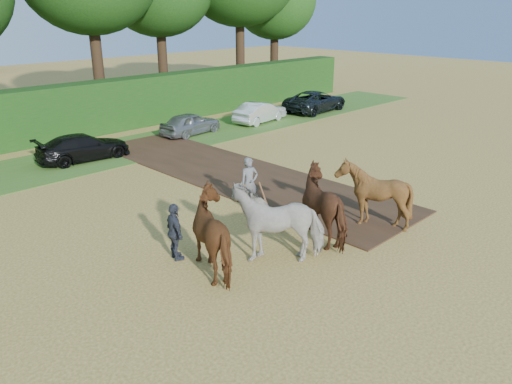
# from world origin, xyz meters

# --- Properties ---
(ground) EXTENTS (120.00, 120.00, 0.00)m
(ground) POSITION_xyz_m (0.00, 0.00, 0.00)
(ground) COLOR gold
(ground) RESTS_ON ground
(earth_strip) EXTENTS (4.50, 17.00, 0.05)m
(earth_strip) POSITION_xyz_m (1.50, 7.00, 0.03)
(earth_strip) COLOR #472D1C
(earth_strip) RESTS_ON ground
(grass_verge) EXTENTS (50.00, 5.00, 0.03)m
(grass_verge) POSITION_xyz_m (0.00, 14.00, 0.01)
(grass_verge) COLOR #38601E
(grass_verge) RESTS_ON ground
(hedgerow) EXTENTS (46.00, 1.60, 3.00)m
(hedgerow) POSITION_xyz_m (0.00, 18.50, 1.50)
(hedgerow) COLOR #14380F
(hedgerow) RESTS_ON ground
(spectator_far) EXTENTS (0.68, 1.11, 1.76)m
(spectator_far) POSITION_xyz_m (-5.18, 2.29, 0.88)
(spectator_far) COLOR #2A2D38
(spectator_far) RESTS_ON ground
(plough_team) EXTENTS (7.95, 5.75, 2.29)m
(plough_team) POSITION_xyz_m (-1.79, 0.29, 1.14)
(plough_team) COLOR brown
(plough_team) RESTS_ON ground
(parked_cars) EXTENTS (35.29, 3.55, 1.47)m
(parked_cars) POSITION_xyz_m (4.43, 13.86, 0.69)
(parked_cars) COLOR silver
(parked_cars) RESTS_ON ground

